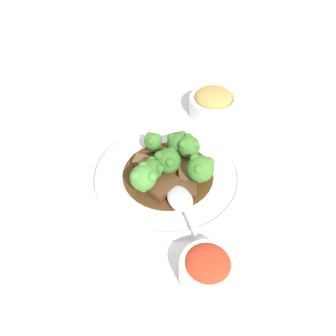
{
  "coord_description": "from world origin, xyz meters",
  "views": [
    {
      "loc": [
        0.27,
        -0.47,
        0.62
      ],
      "look_at": [
        0.0,
        0.0,
        0.03
      ],
      "focal_mm": 42.0,
      "sensor_mm": 36.0,
      "label": 1
    }
  ],
  "objects_px": {
    "broccoli_floret_0": "(143,177)",
    "serving_spoon": "(183,206)",
    "broccoli_floret_3": "(189,146)",
    "sauce_dish": "(65,153)",
    "beef_strip_3": "(164,186)",
    "side_bowl_kimchi": "(207,268)",
    "beef_strip_2": "(169,161)",
    "broccoli_floret_4": "(201,168)",
    "main_plate": "(168,176)",
    "beef_strip_0": "(183,188)",
    "broccoli_floret_5": "(178,142)",
    "side_bowl_appetizer": "(213,103)",
    "broccoli_floret_6": "(152,169)",
    "beef_strip_4": "(187,168)",
    "broccoli_floret_2": "(167,161)",
    "beef_strip_1": "(151,162)",
    "broccoli_floret_1": "(153,141)"
  },
  "relations": [
    {
      "from": "beef_strip_1",
      "to": "serving_spoon",
      "type": "distance_m",
      "value": 0.13
    },
    {
      "from": "beef_strip_2",
      "to": "beef_strip_3",
      "type": "xyz_separation_m",
      "value": [
        0.03,
        -0.07,
        0.0
      ]
    },
    {
      "from": "beef_strip_2",
      "to": "broccoli_floret_5",
      "type": "bearing_deg",
      "value": 90.77
    },
    {
      "from": "beef_strip_4",
      "to": "broccoli_floret_2",
      "type": "distance_m",
      "value": 0.05
    },
    {
      "from": "beef_strip_0",
      "to": "broccoli_floret_5",
      "type": "distance_m",
      "value": 0.11
    },
    {
      "from": "broccoli_floret_2",
      "to": "side_bowl_kimchi",
      "type": "distance_m",
      "value": 0.23
    },
    {
      "from": "broccoli_floret_6",
      "to": "broccoli_floret_0",
      "type": "bearing_deg",
      "value": -95.64
    },
    {
      "from": "serving_spoon",
      "to": "main_plate",
      "type": "bearing_deg",
      "value": 137.12
    },
    {
      "from": "broccoli_floret_4",
      "to": "side_bowl_appetizer",
      "type": "bearing_deg",
      "value": 108.67
    },
    {
      "from": "broccoli_floret_0",
      "to": "serving_spoon",
      "type": "bearing_deg",
      "value": -2.57
    },
    {
      "from": "beef_strip_1",
      "to": "side_bowl_kimchi",
      "type": "bearing_deg",
      "value": -38.31
    },
    {
      "from": "serving_spoon",
      "to": "side_bowl_kimchi",
      "type": "bearing_deg",
      "value": -45.19
    },
    {
      "from": "broccoli_floret_1",
      "to": "broccoli_floret_4",
      "type": "xyz_separation_m",
      "value": [
        0.13,
        -0.03,
        0.01
      ]
    },
    {
      "from": "broccoli_floret_1",
      "to": "broccoli_floret_3",
      "type": "height_order",
      "value": "broccoli_floret_3"
    },
    {
      "from": "broccoli_floret_6",
      "to": "broccoli_floret_4",
      "type": "bearing_deg",
      "value": 30.57
    },
    {
      "from": "beef_strip_0",
      "to": "broccoli_floret_0",
      "type": "bearing_deg",
      "value": -151.84
    },
    {
      "from": "main_plate",
      "to": "broccoli_floret_1",
      "type": "height_order",
      "value": "broccoli_floret_1"
    },
    {
      "from": "broccoli_floret_0",
      "to": "sauce_dish",
      "type": "height_order",
      "value": "broccoli_floret_0"
    },
    {
      "from": "broccoli_floret_6",
      "to": "serving_spoon",
      "type": "relative_size",
      "value": 0.27
    },
    {
      "from": "beef_strip_1",
      "to": "beef_strip_3",
      "type": "xyz_separation_m",
      "value": [
        0.06,
        -0.04,
        0.0
      ]
    },
    {
      "from": "main_plate",
      "to": "beef_strip_4",
      "type": "bearing_deg",
      "value": 42.59
    },
    {
      "from": "broccoli_floret_1",
      "to": "side_bowl_kimchi",
      "type": "xyz_separation_m",
      "value": [
        0.23,
        -0.2,
        -0.02
      ]
    },
    {
      "from": "beef_strip_0",
      "to": "broccoli_floret_1",
      "type": "xyz_separation_m",
      "value": [
        -0.11,
        0.07,
        0.02
      ]
    },
    {
      "from": "side_bowl_kimchi",
      "to": "sauce_dish",
      "type": "distance_m",
      "value": 0.41
    },
    {
      "from": "broccoli_floret_6",
      "to": "side_bowl_appetizer",
      "type": "bearing_deg",
      "value": 88.91
    },
    {
      "from": "broccoli_floret_3",
      "to": "side_bowl_kimchi",
      "type": "xyz_separation_m",
      "value": [
        0.15,
        -0.22,
        -0.02
      ]
    },
    {
      "from": "broccoli_floret_0",
      "to": "sauce_dish",
      "type": "relative_size",
      "value": 0.84
    },
    {
      "from": "beef_strip_4",
      "to": "side_bowl_appetizer",
      "type": "xyz_separation_m",
      "value": [
        -0.04,
        0.22,
        0.01
      ]
    },
    {
      "from": "broccoli_floret_3",
      "to": "beef_strip_3",
      "type": "bearing_deg",
      "value": -90.57
    },
    {
      "from": "broccoli_floret_3",
      "to": "side_bowl_kimchi",
      "type": "distance_m",
      "value": 0.27
    },
    {
      "from": "main_plate",
      "to": "serving_spoon",
      "type": "height_order",
      "value": "serving_spoon"
    },
    {
      "from": "broccoli_floret_6",
      "to": "sauce_dish",
      "type": "bearing_deg",
      "value": -175.11
    },
    {
      "from": "beef_strip_4",
      "to": "serving_spoon",
      "type": "xyz_separation_m",
      "value": [
        0.04,
        -0.09,
        0.0
      ]
    },
    {
      "from": "broccoli_floret_0",
      "to": "serving_spoon",
      "type": "relative_size",
      "value": 0.3
    },
    {
      "from": "broccoli_floret_0",
      "to": "side_bowl_kimchi",
      "type": "relative_size",
      "value": 0.62
    },
    {
      "from": "beef_strip_3",
      "to": "sauce_dish",
      "type": "relative_size",
      "value": 1.0
    },
    {
      "from": "broccoli_floret_5",
      "to": "side_bowl_appetizer",
      "type": "xyz_separation_m",
      "value": [
        0.0,
        0.18,
        -0.01
      ]
    },
    {
      "from": "beef_strip_3",
      "to": "side_bowl_kimchi",
      "type": "bearing_deg",
      "value": -38.64
    },
    {
      "from": "broccoli_floret_4",
      "to": "sauce_dish",
      "type": "bearing_deg",
      "value": -167.29
    },
    {
      "from": "beef_strip_2",
      "to": "side_bowl_appetizer",
      "type": "xyz_separation_m",
      "value": [
        0.0,
        0.21,
        0.01
      ]
    },
    {
      "from": "serving_spoon",
      "to": "side_bowl_appetizer",
      "type": "height_order",
      "value": "side_bowl_appetizer"
    },
    {
      "from": "beef_strip_4",
      "to": "broccoli_floret_1",
      "type": "relative_size",
      "value": 1.84
    },
    {
      "from": "side_bowl_appetizer",
      "to": "beef_strip_3",
      "type": "bearing_deg",
      "value": -84.79
    },
    {
      "from": "beef_strip_0",
      "to": "broccoli_floret_6",
      "type": "distance_m",
      "value": 0.07
    },
    {
      "from": "beef_strip_1",
      "to": "beef_strip_4",
      "type": "xyz_separation_m",
      "value": [
        0.07,
        0.02,
        -0.0
      ]
    },
    {
      "from": "broccoli_floret_4",
      "to": "side_bowl_kimchi",
      "type": "height_order",
      "value": "broccoli_floret_4"
    },
    {
      "from": "broccoli_floret_3",
      "to": "sauce_dish",
      "type": "relative_size",
      "value": 0.76
    },
    {
      "from": "broccoli_floret_1",
      "to": "broccoli_floret_3",
      "type": "bearing_deg",
      "value": 13.93
    },
    {
      "from": "beef_strip_2",
      "to": "side_bowl_kimchi",
      "type": "relative_size",
      "value": 0.78
    },
    {
      "from": "broccoli_floret_1",
      "to": "broccoli_floret_2",
      "type": "xyz_separation_m",
      "value": [
        0.06,
        -0.05,
        0.01
      ]
    }
  ]
}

